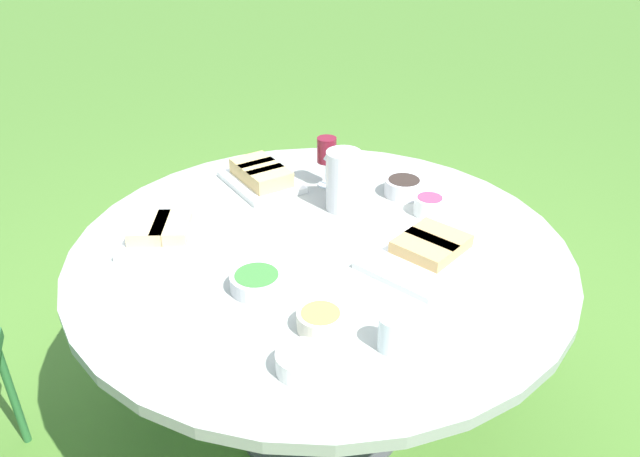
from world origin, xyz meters
TOP-DOWN VIEW (x-y plane):
  - ground_plane at (0.00, 0.00)m, footprint 40.00×40.00m
  - dining_table at (0.00, 0.00)m, footprint 1.49×1.49m
  - water_pitcher at (-0.04, -0.25)m, footprint 0.12×0.11m
  - wine_glass at (0.04, -0.40)m, footprint 0.07×0.07m
  - platter_bread_main at (-0.32, 0.02)m, footprint 0.40×0.42m
  - platter_charcuterie at (0.46, 0.03)m, footprint 0.34×0.29m
  - platter_sandwich_side at (0.27, -0.38)m, footprint 0.35×0.36m
  - bowl_fries at (-0.06, 0.38)m, footprint 0.12×0.12m
  - bowl_salad at (0.13, 0.24)m, footprint 0.14×0.14m
  - bowl_olives at (-0.23, -0.37)m, footprint 0.13×0.13m
  - bowl_dip_red at (-0.32, -0.25)m, footprint 0.10×0.10m
  - bowl_dip_cream at (-0.04, 0.53)m, footprint 0.12×0.12m
  - cup_water_near at (-0.24, 0.42)m, footprint 0.07×0.07m

SIDE VIEW (x-z plane):
  - ground_plane at x=0.00m, z-range 0.00..0.00m
  - dining_table at x=0.00m, z-range 0.26..0.97m
  - platter_bread_main at x=-0.32m, z-range 0.71..0.76m
  - platter_charcuterie at x=0.46m, z-range 0.71..0.77m
  - bowl_salad at x=0.13m, z-range 0.71..0.76m
  - bowl_fries at x=-0.06m, z-range 0.71..0.76m
  - bowl_dip_cream at x=-0.04m, z-range 0.71..0.77m
  - bowl_olives at x=-0.23m, z-range 0.72..0.77m
  - bowl_dip_red at x=-0.32m, z-range 0.72..0.78m
  - platter_sandwich_side at x=0.27m, z-range 0.71..0.78m
  - cup_water_near at x=-0.24m, z-range 0.71..0.80m
  - water_pitcher at x=-0.04m, z-range 0.71..0.91m
  - wine_glass at x=0.04m, z-range 0.75..0.93m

